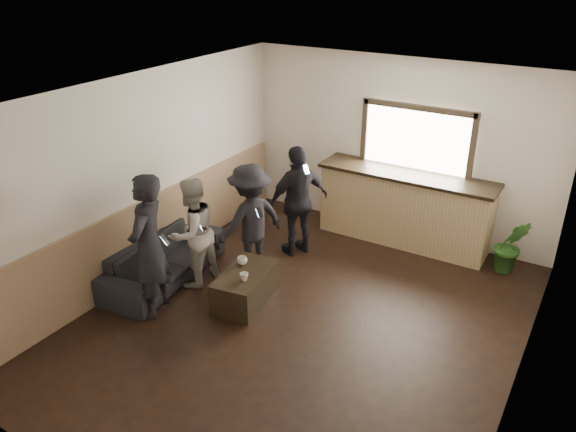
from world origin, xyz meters
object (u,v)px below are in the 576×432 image
Objects in this scene: bar_counter at (405,204)px; potted_plant at (511,246)px; person_a at (149,247)px; person_c at (250,220)px; cup_b at (244,277)px; sofa at (164,259)px; person_b at (192,233)px; coffee_table at (246,287)px; person_d at (298,201)px; cup_a at (242,261)px.

bar_counter is 1.66m from potted_plant.
person_c is at bearing 141.09° from person_a.
sofa is at bearing 177.73° from cup_b.
person_b is at bearing -126.97° from bar_counter.
bar_counter is 2.76× the size of coffee_table.
person_d is at bearing -177.16° from person_c.
person_d is (1.22, 1.62, 0.55)m from sofa.
sofa is 0.67m from person_b.
potted_plant is 0.54× the size of person_b.
sofa is 1.32m from coffee_table.
person_a is at bearing -127.61° from cup_a.
person_b is at bearing -145.11° from potted_plant.
cup_b is (0.25, -0.31, -0.00)m from cup_a.
person_b is (-3.64, -2.54, 0.35)m from potted_plant.
potted_plant is 3.69m from person_c.
cup_b is at bearing -134.47° from potted_plant.
bar_counter is 3.03m from cup_b.
person_d is (-0.19, 1.68, 0.36)m from cup_b.
potted_plant is at bearing 45.53° from cup_b.
sofa is 1.21m from cup_a.
coffee_table is at bearing 122.28° from cup_b.
bar_counter is 1.45× the size of person_a.
cup_b is 3.82m from potted_plant.
sofa is 18.74× the size of cup_b.
potted_plant is at bearing 112.47° from person_a.
bar_counter is 1.75× the size of person_b.
cup_a is 0.65m from person_c.
person_d is at bearing 96.55° from cup_b.
cup_b is 0.07× the size of person_c.
sofa is (-2.45, -2.79, -0.35)m from bar_counter.
sofa is 2.04× the size of coffee_table.
bar_counter is 2.84m from cup_a.
cup_a is 0.09× the size of person_b.
person_d is at bearing 87.61° from cup_a.
person_c is (-1.51, -2.01, 0.17)m from bar_counter.
potted_plant is (4.09, 2.67, 0.12)m from sofa.
cup_a is at bearing 43.74° from person_c.
cup_b is 0.13× the size of potted_plant.
person_a reaches higher than person_d.
cup_a is 0.40m from cup_b.
person_a reaches higher than coffee_table.
person_a is at bearing -120.03° from bar_counter.
sofa is at bearing -7.66° from person_d.
bar_counter reaches higher than potted_plant.
person_a is 1.11× the size of person_d.
bar_counter reaches higher than person_d.
person_b reaches higher than potted_plant.
sofa is at bearing -175.24° from coffee_table.
coffee_table is at bearing -92.11° from sofa.
person_a is 1.21× the size of person_b.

